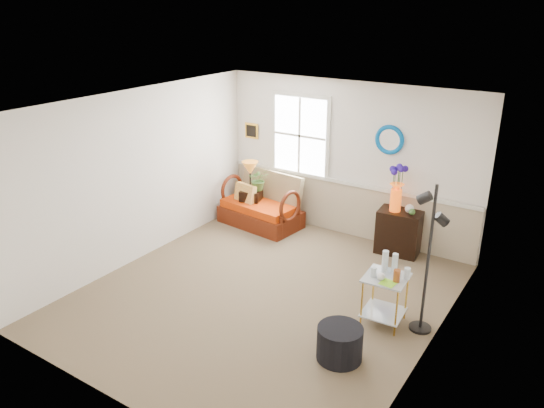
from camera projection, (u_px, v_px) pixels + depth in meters
The scene contains 19 objects.
floor at pixel (263, 295), 7.25m from camera, with size 4.50×5.00×0.01m, color brown.
ceiling at pixel (262, 105), 6.31m from camera, with size 4.50×5.00×0.01m, color white.
walls at pixel (262, 207), 6.78m from camera, with size 4.51×5.01×2.60m.
wainscot at pixel (345, 208), 9.02m from camera, with size 4.46×0.02×0.90m, color tan.
chair_rail at pixel (346, 183), 8.84m from camera, with size 4.46×0.04×0.06m, color silver.
window at pixel (300, 136), 9.06m from camera, with size 1.14×0.06×1.44m, color white, non-canonical shape.
picture at pixel (252, 131), 9.60m from camera, with size 0.28×0.03×0.28m, color gold.
mirror at pixel (390, 140), 8.19m from camera, with size 0.47×0.47×0.07m, color #0367BA.
loveseat at pixel (260, 200), 9.35m from camera, with size 1.41×0.80×0.92m, color maroon, non-canonical shape.
throw_pillow at pixel (245, 196), 9.38m from camera, with size 0.44×0.11×0.44m, color #C2611E, non-canonical shape.
lamp_stand at pixel (251, 206), 9.51m from camera, with size 0.35×0.35×0.62m, color black, non-canonical shape.
table_lamp at pixel (250, 176), 9.29m from camera, with size 0.29×0.29×0.53m, color #BE6B1D, non-canonical shape.
potted_plant at pixel (259, 182), 9.32m from camera, with size 0.36×0.40×0.31m, color #3C612A.
cabinet at pixel (399, 232), 8.34m from camera, with size 0.66×0.42×0.71m, color black, non-canonical shape.
flower_vase at pixel (397, 188), 8.10m from camera, with size 0.22×0.22×0.74m, color #DC490B, non-canonical shape.
side_table at pixel (384, 300), 6.53m from camera, with size 0.51×0.51×0.64m, color gold, non-canonical shape.
tabletop_items at pixel (391, 267), 6.36m from camera, with size 0.44×0.44×0.26m, color silver, non-canonical shape.
floor_lamp at pixel (428, 261), 6.17m from camera, with size 0.27×0.27×1.88m, color black, non-canonical shape.
ottoman at pixel (340, 343), 5.91m from camera, with size 0.52×0.52×0.40m, color black.
Camera 1 is at (3.56, -5.21, 3.79)m, focal length 35.00 mm.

